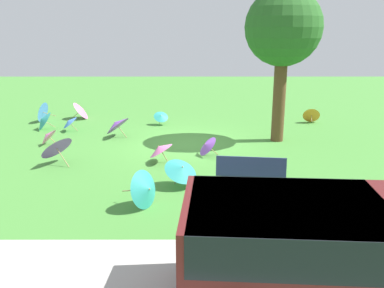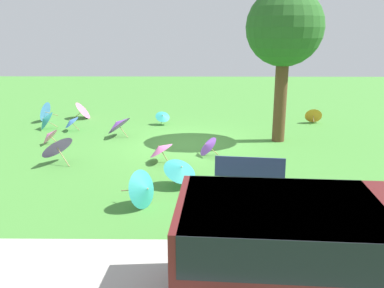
% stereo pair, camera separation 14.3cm
% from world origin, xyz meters
% --- Properties ---
extents(ground, '(40.00, 40.00, 0.00)m').
position_xyz_m(ground, '(0.00, 0.00, 0.00)').
color(ground, '#478C38').
extents(van_dark, '(4.72, 2.38, 1.53)m').
position_xyz_m(van_dark, '(-2.15, 8.28, 0.91)').
color(van_dark, '#591919').
rests_on(van_dark, ground).
extents(park_bench, '(1.65, 0.67, 0.90)m').
position_xyz_m(park_bench, '(-1.51, 4.16, 0.47)').
color(park_bench, navy).
rests_on(park_bench, ground).
extents(shade_tree, '(2.50, 2.50, 5.02)m').
position_xyz_m(shade_tree, '(-3.09, -0.45, 3.69)').
color(shade_tree, brown).
rests_on(shade_tree, ground).
extents(parasol_pink_0, '(0.64, 0.68, 0.59)m').
position_xyz_m(parasol_pink_0, '(4.64, 0.08, 0.31)').
color(parasol_pink_0, tan).
rests_on(parasol_pink_0, ground).
extents(parasol_pink_1, '(0.78, 0.89, 0.77)m').
position_xyz_m(parasol_pink_1, '(4.55, -4.01, 0.38)').
color(parasol_pink_1, tan).
rests_on(parasol_pink_1, ground).
extents(parasol_purple_0, '(0.72, 0.80, 0.63)m').
position_xyz_m(parasol_purple_0, '(-0.59, 1.31, 0.33)').
color(parasol_purple_0, tan).
rests_on(parasol_purple_0, ground).
extents(parasol_teal_0, '(0.70, 0.66, 0.57)m').
position_xyz_m(parasol_teal_0, '(1.08, -2.80, 0.36)').
color(parasol_teal_0, tan).
rests_on(parasol_teal_0, ground).
extents(parasol_blue_0, '(0.71, 0.75, 0.61)m').
position_xyz_m(parasol_blue_0, '(4.44, -1.74, 0.37)').
color(parasol_blue_0, tan).
rests_on(parasol_blue_0, ground).
extents(parasol_purple_1, '(1.18, 1.22, 0.92)m').
position_xyz_m(parasol_purple_1, '(3.71, 2.09, 0.54)').
color(parasol_purple_1, tan).
rests_on(parasol_purple_1, ground).
extents(parasol_teal_1, '(0.87, 0.97, 0.75)m').
position_xyz_m(parasol_teal_1, '(5.52, -2.01, 0.37)').
color(parasol_teal_1, tan).
rests_on(parasol_teal_1, ground).
extents(parasol_orange_0, '(0.74, 0.66, 0.67)m').
position_xyz_m(parasol_orange_0, '(-5.06, -3.27, 0.33)').
color(parasol_orange_0, tan).
rests_on(parasol_orange_0, ground).
extents(parasol_pink_2, '(0.82, 0.84, 0.67)m').
position_xyz_m(parasol_pink_2, '(0.77, 1.95, 0.42)').
color(parasol_pink_2, tan).
rests_on(parasol_pink_2, ground).
extents(parasol_teal_2, '(1.12, 1.12, 0.74)m').
position_xyz_m(parasol_teal_2, '(0.10, 3.84, 0.46)').
color(parasol_teal_2, tan).
rests_on(parasol_teal_2, ground).
extents(parasol_teal_3, '(0.94, 0.93, 0.86)m').
position_xyz_m(parasol_teal_3, '(0.83, 5.05, 0.43)').
color(parasol_teal_3, tan).
rests_on(parasol_teal_3, ground).
extents(parasol_purple_2, '(1.08, 1.15, 0.84)m').
position_xyz_m(parasol_purple_2, '(2.52, -0.92, 0.48)').
color(parasol_purple_2, tan).
rests_on(parasol_purple_2, ground).
extents(parasol_blue_2, '(0.88, 0.88, 0.85)m').
position_xyz_m(parasol_blue_2, '(6.07, -3.39, 0.43)').
color(parasol_blue_2, tan).
rests_on(parasol_blue_2, ground).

